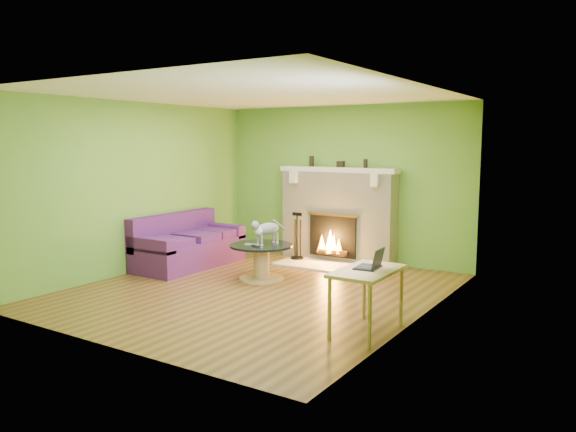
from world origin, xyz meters
name	(u,v)px	position (x,y,z in m)	size (l,w,h in m)	color
floor	(258,290)	(0.00, 0.00, 0.00)	(5.00, 5.00, 0.00)	#513417
ceiling	(256,94)	(0.00, 0.00, 2.60)	(5.00, 5.00, 0.00)	white
wall_back	(343,183)	(0.00, 2.50, 1.30)	(5.00, 5.00, 0.00)	#5D9330
wall_front	(103,215)	(0.00, -2.50, 1.30)	(5.00, 5.00, 0.00)	#5D9330
wall_left	(138,187)	(-2.25, 0.00, 1.30)	(5.00, 5.00, 0.00)	#5D9330
wall_right	(422,204)	(2.25, 0.00, 1.30)	(5.00, 5.00, 0.00)	#5D9330
window_frame	(391,187)	(2.24, -0.90, 1.55)	(1.20, 1.20, 0.00)	silver
window_pane	(390,187)	(2.23, -0.90, 1.55)	(1.06, 1.06, 0.00)	white
fireplace	(338,215)	(0.00, 2.32, 0.77)	(2.10, 0.46, 1.58)	beige
hearth	(323,265)	(0.00, 1.80, 0.01)	(1.50, 0.75, 0.03)	beige
mantel	(338,170)	(0.00, 2.30, 1.54)	(2.10, 0.28, 0.08)	beige
sofa	(187,246)	(-1.86, 0.64, 0.33)	(0.87, 1.87, 0.84)	#441758
coffee_table	(261,259)	(-0.31, 0.53, 0.30)	(0.92, 0.92, 0.52)	tan
desk	(367,277)	(1.95, -0.76, 0.59)	(0.53, 0.91, 0.68)	tan
cat	(268,232)	(-0.23, 0.58, 0.71)	(0.22, 0.60, 0.38)	slate
remote_silver	(251,244)	(-0.41, 0.41, 0.53)	(0.17, 0.04, 0.02)	#979799
remote_black	(255,246)	(-0.29, 0.35, 0.53)	(0.16, 0.04, 0.02)	black
laptop	(368,258)	(1.93, -0.71, 0.79)	(0.26, 0.30, 0.23)	black
fire_tools	(297,236)	(-0.58, 1.95, 0.43)	(0.21, 0.21, 0.80)	black
mantel_vase_left	(312,161)	(-0.52, 2.33, 1.67)	(0.08, 0.08, 0.18)	black
mantel_vase_right	(365,163)	(0.48, 2.33, 1.65)	(0.07, 0.07, 0.14)	black
mantel_box	(341,164)	(0.04, 2.33, 1.63)	(0.12, 0.08, 0.10)	black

